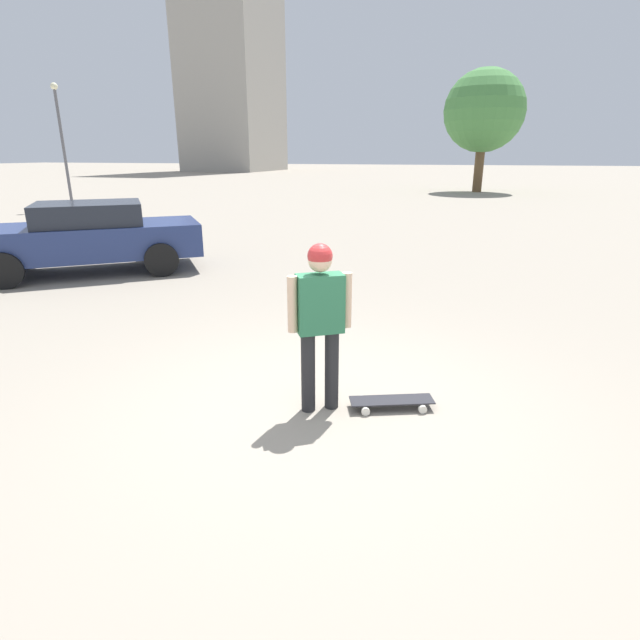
% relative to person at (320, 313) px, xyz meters
% --- Properties ---
extents(ground_plane, '(220.00, 220.00, 0.00)m').
position_rel_person_xyz_m(ground_plane, '(0.00, 0.00, -0.95)').
color(ground_plane, gray).
extents(person, '(0.51, 0.39, 1.58)m').
position_rel_person_xyz_m(person, '(0.00, 0.00, 0.00)').
color(person, '#262628').
rests_on(person, ground_plane).
extents(skateboard, '(0.82, 0.48, 0.09)m').
position_rel_person_xyz_m(skateboard, '(0.65, 0.19, -0.88)').
color(skateboard, '#232328').
rests_on(skateboard, ground_plane).
extents(car_parked_near, '(4.51, 4.01, 1.39)m').
position_rel_person_xyz_m(car_parked_near, '(-6.10, 4.19, -0.21)').
color(car_parked_near, navy).
rests_on(car_parked_near, ground_plane).
extents(building_block_distant, '(10.05, 13.95, 34.06)m').
position_rel_person_xyz_m(building_block_distant, '(-30.91, 63.35, 16.08)').
color(building_block_distant, '#9E998E').
rests_on(building_block_distant, ground_plane).
extents(tree_distant, '(4.81, 4.81, 7.16)m').
position_rel_person_xyz_m(tree_distant, '(1.50, 29.88, 3.78)').
color(tree_distant, brown).
rests_on(tree_distant, ground_plane).
extents(lamp_post, '(0.28, 0.28, 5.05)m').
position_rel_person_xyz_m(lamp_post, '(-15.48, 14.19, 2.05)').
color(lamp_post, '#59595E').
rests_on(lamp_post, ground_plane).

